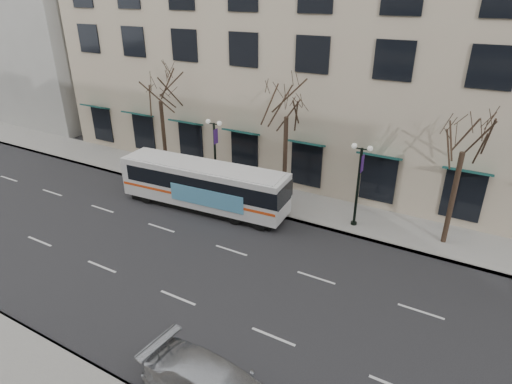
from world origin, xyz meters
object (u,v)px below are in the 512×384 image
Objects in this scene: lamp_post_left at (215,152)px; lamp_post_right at (358,182)px; city_bus at (204,185)px; tree_far_mid at (287,101)px; tree_far_right at (467,134)px; tree_far_left at (159,88)px.

lamp_post_right is (10.00, 0.00, 0.00)m from lamp_post_left.
city_bus is (0.80, -2.44, -1.28)m from lamp_post_left.
city_bus is at bearing -165.14° from lamp_post_right.
tree_far_right is (10.00, -0.00, -0.48)m from tree_far_mid.
tree_far_left reaches higher than tree_far_right.
tree_far_left is 10.00m from tree_far_mid.
lamp_post_left is (-4.99, -0.60, -3.96)m from tree_far_mid.
lamp_post_right reaches higher than city_bus.
tree_far_mid is 6.41m from lamp_post_right.
tree_far_right is at bearing 7.92° from city_bus.
tree_far_mid is at bearing 173.17° from lamp_post_right.
tree_far_mid is at bearing 180.00° from tree_far_right.
tree_far_left reaches higher than lamp_post_right.
tree_far_mid is at bearing 6.85° from lamp_post_left.
city_bus is (-9.20, -2.44, -1.28)m from lamp_post_right.
city_bus is (-4.19, -3.04, -5.24)m from tree_far_mid.
tree_far_right is 15.28m from city_bus.
tree_far_mid is 10.01m from tree_far_right.
tree_far_mid reaches higher than lamp_post_right.
tree_far_left reaches higher than city_bus.
tree_far_right is at bearing 0.00° from tree_far_left.
lamp_post_left is 1.00× the size of lamp_post_right.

